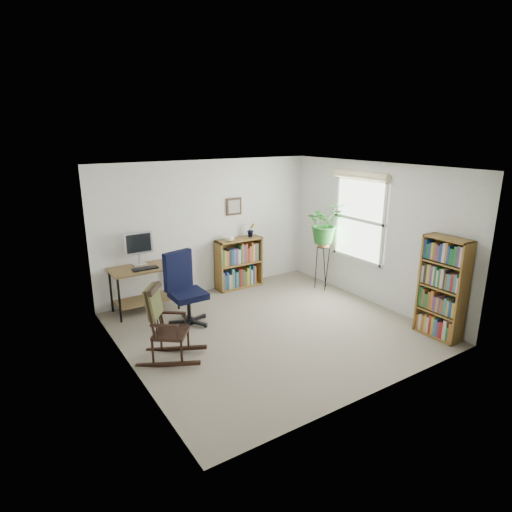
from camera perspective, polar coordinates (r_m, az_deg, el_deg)
floor at (r=6.57m, az=1.92°, el=-9.66°), size 4.20×4.00×0.00m
ceiling at (r=5.92m, az=2.15°, el=11.70°), size 4.20×4.00×0.00m
wall_back at (r=7.81m, az=-6.40°, el=3.84°), size 4.20×0.00×2.40m
wall_front at (r=4.72m, az=16.08°, el=-5.15°), size 4.20×0.00×2.40m
wall_left at (r=5.28m, az=-17.06°, el=-2.95°), size 0.00×4.00×2.40m
wall_right at (r=7.50m, az=15.33°, el=2.83°), size 0.00×4.00×2.40m
window at (r=7.63m, az=13.57°, el=4.72°), size 0.12×1.20×1.50m
desk at (r=7.29m, az=-14.64°, el=-4.29°), size 1.05×0.58×0.75m
monitor at (r=7.22m, az=-15.37°, el=0.94°), size 0.46×0.16×0.56m
keyboard at (r=7.05m, az=-14.55°, el=-1.62°), size 0.40×0.15×0.02m
office_chair at (r=6.57m, az=-9.06°, el=-4.39°), size 0.76×0.76×1.15m
rocking_chair at (r=5.65m, az=-11.36°, el=-8.73°), size 1.03×0.96×1.03m
low_bookshelf at (r=8.09m, az=-2.30°, el=-0.96°), size 0.90×0.30×0.95m
tall_bookshelf at (r=6.62m, az=23.63°, el=-3.95°), size 0.28×0.65×1.48m
plant_stand at (r=8.08m, az=8.88°, el=-1.09°), size 0.28×0.28×0.97m
spider_plant at (r=7.82m, az=9.25°, el=6.93°), size 1.69×1.88×1.46m
potted_plant_small at (r=8.10m, az=-0.67°, el=2.95°), size 0.13×0.24×0.11m
framed_picture at (r=7.97m, az=-2.94°, el=6.60°), size 0.32×0.04×0.32m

